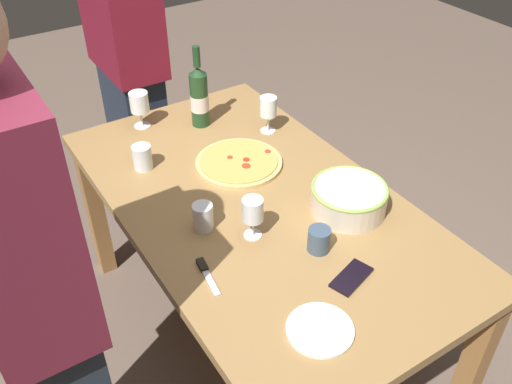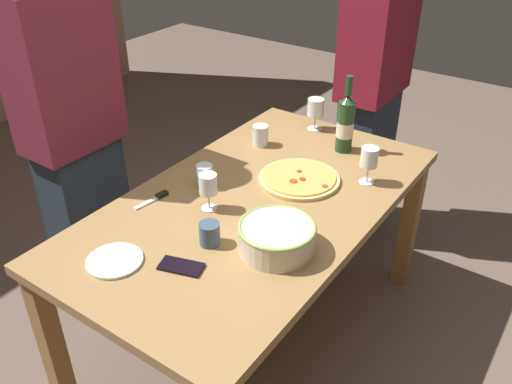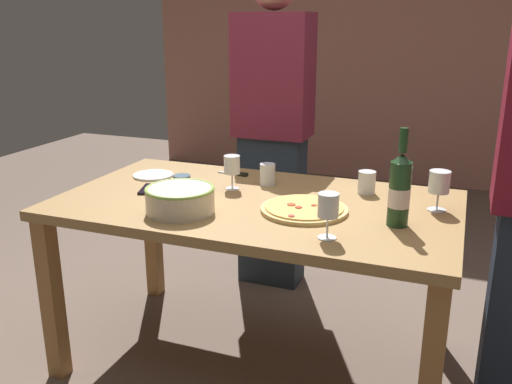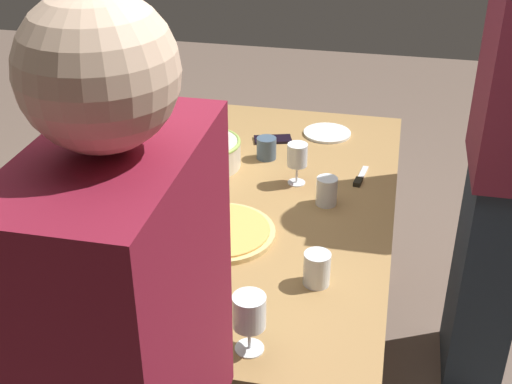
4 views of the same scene
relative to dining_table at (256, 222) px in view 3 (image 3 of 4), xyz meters
The scene contains 16 objects.
ground_plane 0.66m from the dining_table, ahead, with size 8.00×8.00×0.00m, color brown.
dining_table is the anchor object (origin of this frame).
brick_wall_back 3.30m from the dining_table, 90.00° to the left, with size 4.41×0.16×2.95m, color tan.
pizza 0.25m from the dining_table, 15.93° to the right, with size 0.34×0.34×0.02m.
serving_bowl 0.35m from the dining_table, 132.54° to the right, with size 0.26×0.26×0.10m.
wine_bottle 0.62m from the dining_table, ahead, with size 0.08×0.08×0.35m.
wine_glass_near_pizza 0.73m from the dining_table, 10.87° to the left, with size 0.08×0.08×0.16m.
wine_glass_by_bottle 0.27m from the dining_table, 144.10° to the left, with size 0.07×0.07×0.15m.
wine_glass_far_left 0.52m from the dining_table, 38.78° to the right, with size 0.07×0.07×0.16m.
cup_amber 0.50m from the dining_table, 32.38° to the left, with size 0.07×0.07×0.10m, color white.
cup_ceramic 0.35m from the dining_table, behind, with size 0.07×0.07×0.08m, color #3E5368.
cup_spare 0.27m from the dining_table, 98.14° to the left, with size 0.07×0.07×0.09m, color white.
side_plate 0.61m from the dining_table, 164.11° to the left, with size 0.19×0.19×0.01m, color white.
cell_phone 0.49m from the dining_table, behind, with size 0.07×0.14×0.01m, color black.
pizza_knife 0.40m from the dining_table, 124.40° to the left, with size 0.16×0.04×0.02m.
person_host 0.85m from the dining_table, 104.61° to the left, with size 0.40×0.24×1.72m.
Camera 3 is at (0.76, -2.00, 1.45)m, focal length 38.90 mm.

